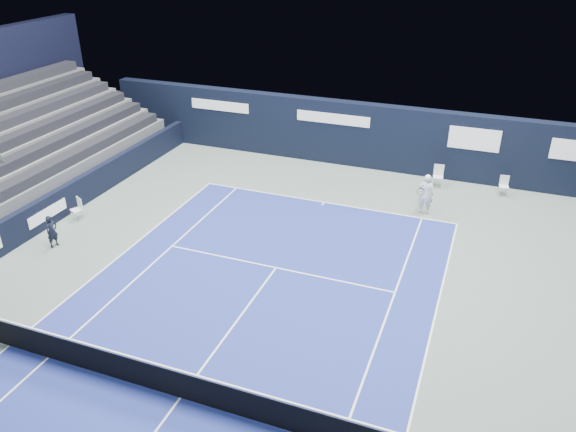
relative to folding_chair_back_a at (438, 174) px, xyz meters
name	(u,v)px	position (x,y,z in m)	size (l,w,h in m)	color
ground	(217,348)	(-4.24, -13.34, -0.57)	(48.00, 48.00, 0.00)	#56665D
court_surface	(180,398)	(-4.24, -15.34, -0.56)	(10.97, 23.77, 0.01)	navy
folding_chair_back_a	(438,174)	(0.00, 0.00, 0.00)	(0.48, 0.47, 0.99)	silver
folding_chair_back_b	(504,184)	(2.80, 0.08, -0.07)	(0.44, 0.43, 0.87)	silver
line_judge_chair	(78,207)	(-12.98, -8.34, -0.06)	(0.52, 0.51, 0.89)	white
line_judge	(52,231)	(-12.39, -10.44, 0.04)	(0.45, 0.29, 1.22)	black
court_markings	(180,398)	(-4.24, -15.34, -0.56)	(11.03, 23.83, 0.00)	white
tennis_net	(178,383)	(-4.24, -15.34, -0.06)	(12.90, 0.10, 1.10)	black
back_sponsor_wall	(354,134)	(-4.24, 1.16, 0.99)	(26.00, 0.63, 3.10)	black
side_barrier_left	(44,213)	(-13.74, -9.37, 0.03)	(0.33, 22.00, 1.20)	black
tennis_player	(426,194)	(-0.15, -2.91, 0.28)	(0.63, 0.82, 1.69)	silver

